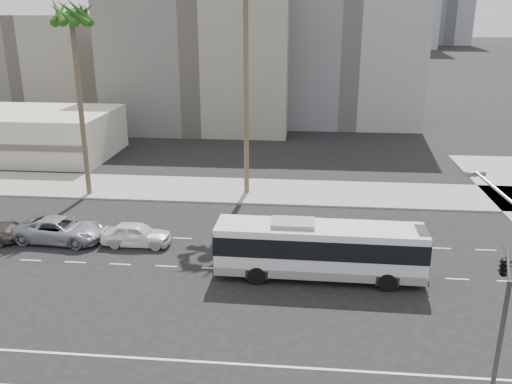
# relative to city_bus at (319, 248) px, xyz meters

# --- Properties ---
(ground) EXTENTS (700.00, 700.00, 0.00)m
(ground) POSITION_rel_city_bus_xyz_m (-3.61, 0.46, -1.88)
(ground) COLOR black
(ground) RESTS_ON ground
(sidewalk_north) EXTENTS (120.00, 7.00, 0.15)m
(sidewalk_north) POSITION_rel_city_bus_xyz_m (-3.61, 15.96, -1.81)
(sidewalk_north) COLOR gray
(sidewalk_north) RESTS_ON ground
(commercial_low) EXTENTS (22.00, 12.16, 5.00)m
(commercial_low) POSITION_rel_city_bus_xyz_m (-33.61, 26.45, 0.62)
(commercial_low) COLOR beige
(commercial_low) RESTS_ON ground
(midrise_beige_west) EXTENTS (24.00, 18.00, 18.00)m
(midrise_beige_west) POSITION_rel_city_bus_xyz_m (-15.61, 45.46, 7.12)
(midrise_beige_west) COLOR slate
(midrise_beige_west) RESTS_ON ground
(midrise_gray_center) EXTENTS (20.00, 20.00, 26.00)m
(midrise_gray_center) POSITION_rel_city_bus_xyz_m (4.39, 52.46, 11.12)
(midrise_gray_center) COLOR slate
(midrise_gray_center) RESTS_ON ground
(midrise_beige_far) EXTENTS (18.00, 16.00, 15.00)m
(midrise_beige_far) POSITION_rel_city_bus_xyz_m (-41.61, 50.46, 5.62)
(midrise_beige_far) COLOR slate
(midrise_beige_far) RESTS_ON ground
(city_bus) EXTENTS (12.51, 3.06, 3.58)m
(city_bus) POSITION_rel_city_bus_xyz_m (0.00, 0.00, 0.00)
(city_bus) COLOR silver
(city_bus) RESTS_ON ground
(car_a) EXTENTS (1.95, 4.80, 1.63)m
(car_a) POSITION_rel_city_bus_xyz_m (-12.47, 3.52, -1.07)
(car_a) COLOR white
(car_a) RESTS_ON ground
(car_b) EXTENTS (3.29, 6.37, 1.72)m
(car_b) POSITION_rel_city_bus_xyz_m (-17.97, 3.67, -1.02)
(car_b) COLOR gray
(car_b) RESTS_ON ground
(traffic_signal) EXTENTS (2.82, 3.88, 6.08)m
(traffic_signal) POSITION_rel_city_bus_xyz_m (7.41, -8.71, 3.19)
(traffic_signal) COLOR #262628
(traffic_signal) RESTS_ON ground
(palm_mid) EXTENTS (5.30, 5.30, 16.36)m
(palm_mid) POSITION_rel_city_bus_xyz_m (-19.97, 13.67, 12.84)
(palm_mid) COLOR brown
(palm_mid) RESTS_ON ground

